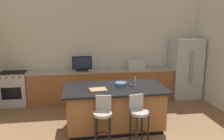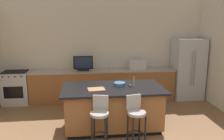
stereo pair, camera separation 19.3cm
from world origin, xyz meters
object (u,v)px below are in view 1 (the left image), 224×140
cell_phone (103,89)px  cutting_board (98,89)px  refrigerator (185,68)px  bar_stool_right (139,116)px  range_oven (14,88)px  fruit_bowl (121,84)px  tv_remote (131,85)px  kitchen_island (114,107)px  bar_stool_left (103,118)px  tv_monitor (82,64)px  microwave (135,65)px

cell_phone → cutting_board: cutting_board is taller
refrigerator → bar_stool_right: (-2.13, -2.55, -0.34)m
range_oven → refrigerator: bearing=-0.6°
cell_phone → range_oven: bearing=146.2°
fruit_bowl → tv_remote: (0.21, -0.06, -0.02)m
fruit_bowl → kitchen_island: bearing=-142.8°
range_oven → cutting_board: (2.18, -1.98, 0.47)m
kitchen_island → refrigerator: 3.07m
cutting_board → kitchen_island: bearing=21.9°
refrigerator → tv_remote: refrigerator is taller
kitchen_island → cell_phone: cell_phone is taller
kitchen_island → bar_stool_left: size_ratio=2.24×
tv_monitor → cell_phone: size_ratio=3.69×
cutting_board → tv_monitor: bearing=98.3°
refrigerator → microwave: bearing=177.9°
range_oven → cell_phone: (2.28, -1.97, 0.46)m
fruit_bowl → tv_remote: 0.22m
bar_stool_right → fruit_bowl: size_ratio=3.82×
range_oven → microwave: size_ratio=1.95×
microwave → tv_remote: 1.87m
refrigerator → bar_stool_left: 3.79m
kitchen_island → range_oven: (-2.55, 1.84, -0.01)m
bar_stool_left → tv_remote: size_ratio=5.66×
microwave → tv_remote: size_ratio=2.82×
tv_monitor → cutting_board: 1.96m
microwave → bar_stool_right: bearing=-102.7°
tv_monitor → cell_phone: bearing=-78.8°
tv_monitor → bar_stool_right: (0.98, -2.55, -0.54)m
microwave → refrigerator: bearing=-2.1°
cell_phone → kitchen_island: bearing=32.4°
refrigerator → cell_phone: 3.34m
refrigerator → bar_stool_left: (-2.80, -2.53, -0.33)m
tv_remote → range_oven: bearing=146.7°
range_oven → cutting_board: bearing=-42.2°
bar_stool_left → cutting_board: (-0.03, 0.60, 0.36)m
cell_phone → refrigerator: bearing=41.8°
range_oven → cell_phone: 3.05m
tv_monitor → cell_phone: 1.96m
range_oven → bar_stool_left: 3.41m
kitchen_island → refrigerator: (2.47, 1.78, 0.43)m
refrigerator → tv_monitor: refrigerator is taller
bar_stool_right → bar_stool_left: bearing=165.5°
refrigerator → cell_phone: size_ratio=12.09×
refrigerator → cell_phone: (-2.74, -1.91, 0.02)m
refrigerator → cell_phone: refrigerator is taller
refrigerator → tv_monitor: bearing=179.9°
bar_stool_right → tv_monitor: bearing=98.3°
fruit_bowl → cutting_board: bearing=-153.1°
microwave → bar_stool_right: size_ratio=0.50×
refrigerator → range_oven: size_ratio=1.94×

